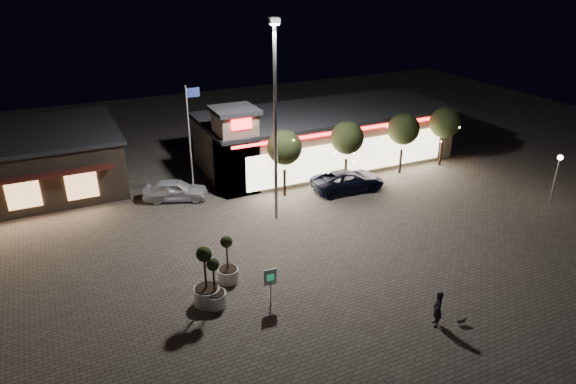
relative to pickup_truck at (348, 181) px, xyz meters
name	(u,v)px	position (x,y,z in m)	size (l,w,h in m)	color
ground	(305,290)	(-8.53, -9.84, -0.75)	(90.00, 90.00, 0.00)	#645C50
retail_building	(321,136)	(0.98, 5.97, 1.47)	(20.40, 8.40, 6.10)	tan
floodlight_pole	(275,112)	(-6.53, -1.84, 6.27)	(0.60, 0.40, 12.38)	gray
flagpole	(191,134)	(-10.43, 3.16, 4.00)	(0.95, 0.10, 8.00)	white
lamp_post_east	(558,169)	(11.47, -7.84, 1.71)	(0.36, 0.36, 3.48)	gray
string_tree_a	(284,148)	(-4.53, 1.16, 2.82)	(2.42, 2.42, 4.79)	#332319
string_tree_b	(347,138)	(0.47, 1.16, 2.82)	(2.42, 2.42, 4.79)	#332319
string_tree_c	(403,129)	(5.47, 1.16, 2.82)	(2.42, 2.42, 4.79)	#332319
string_tree_d	(445,123)	(9.47, 1.16, 2.82)	(2.42, 2.42, 4.79)	#332319
pickup_truck	(348,181)	(0.00, 0.00, 0.00)	(2.47, 5.36, 1.49)	black
white_sedan	(175,190)	(-11.69, 3.70, 0.00)	(1.76, 4.37, 1.49)	silver
pedestrian	(437,309)	(-4.44, -14.81, 0.14)	(0.64, 0.42, 1.77)	black
dog	(462,320)	(-3.33, -15.28, -0.50)	(0.47, 0.25, 0.25)	#59514C
planter_left	(215,291)	(-13.00, -9.09, 0.06)	(1.06, 1.06, 2.61)	white
planter_mid	(206,286)	(-13.30, -8.73, 0.22)	(1.27, 1.27, 3.12)	white
planter_right	(228,267)	(-11.75, -7.38, 0.07)	(1.07, 1.07, 2.64)	white
valet_sign	(270,280)	(-10.56, -10.11, 0.61)	(0.64, 0.11, 1.93)	gray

